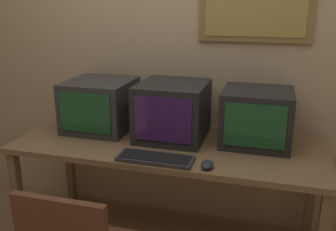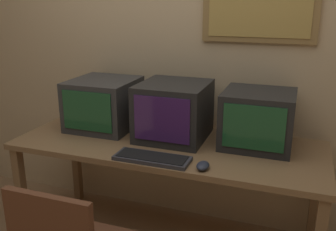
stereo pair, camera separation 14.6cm
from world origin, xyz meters
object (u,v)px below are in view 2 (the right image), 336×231
object	(u,v)px
monitor_left	(104,104)
monitor_right	(258,119)
keyboard_main	(152,158)
desk_clock	(71,115)
monitor_center	(174,111)
mouse_near_keyboard	(203,166)

from	to	relation	value
monitor_left	monitor_right	world-z (taller)	same
keyboard_main	monitor_right	bearing A→B (deg)	39.62
monitor_right	desk_clock	bearing A→B (deg)	179.39
monitor_center	keyboard_main	distance (m)	0.43
monitor_left	desk_clock	xyz separation A→B (m)	(-0.30, 0.03, -0.12)
monitor_left	keyboard_main	size ratio (longest dim) A/B	1.05
monitor_center	mouse_near_keyboard	distance (m)	0.54
keyboard_main	monitor_center	bearing A→B (deg)	90.51
monitor_center	desk_clock	bearing A→B (deg)	176.17
mouse_near_keyboard	desk_clock	size ratio (longest dim) A/B	0.97
monitor_left	monitor_right	bearing A→B (deg)	0.72
monitor_center	mouse_near_keyboard	size ratio (longest dim) A/B	4.38
monitor_left	monitor_center	size ratio (longest dim) A/B	1.00
monitor_left	monitor_right	xyz separation A→B (m)	(1.06, 0.01, -0.00)
monitor_left	monitor_center	world-z (taller)	monitor_center
monitor_left	desk_clock	size ratio (longest dim) A/B	4.22
desk_clock	mouse_near_keyboard	bearing A→B (deg)	-22.23
monitor_center	desk_clock	size ratio (longest dim) A/B	4.23
monitor_left	monitor_right	distance (m)	1.06
monitor_center	monitor_right	xyz separation A→B (m)	(0.53, 0.04, -0.01)
keyboard_main	desk_clock	xyz separation A→B (m)	(-0.84, 0.45, 0.04)
keyboard_main	mouse_near_keyboard	world-z (taller)	mouse_near_keyboard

